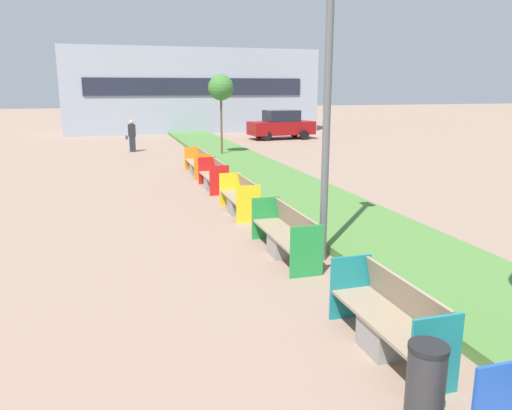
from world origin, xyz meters
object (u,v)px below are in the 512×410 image
object	(u,v)px
bench_teal_frame	(388,324)
bench_green_frame	(286,237)
street_lamp_post	(329,41)
pedestrian_walking	(132,136)
bench_red_frame	(214,178)
litter_bin	(425,389)
sapling_tree_far	(221,88)
bench_orange_frame	(198,165)
bench_yellow_frame	(240,200)
parked_car_distant	(281,125)

from	to	relation	value
bench_teal_frame	bench_green_frame	bearing A→B (deg)	89.93
street_lamp_post	pedestrian_walking	bearing A→B (deg)	98.37
bench_teal_frame	bench_red_frame	bearing A→B (deg)	90.00
bench_red_frame	litter_bin	xyz separation A→B (m)	(-0.49, -12.31, 0.10)
bench_red_frame	sapling_tree_far	world-z (taller)	sapling_tree_far
bench_orange_frame	bench_teal_frame	bearing A→B (deg)	-90.02
bench_red_frame	street_lamp_post	world-z (taller)	street_lamp_post
bench_teal_frame	litter_bin	xyz separation A→B (m)	(-0.49, -1.47, 0.10)
bench_red_frame	pedestrian_walking	bearing A→B (deg)	100.79
litter_bin	bench_teal_frame	bearing A→B (deg)	71.54
bench_green_frame	bench_yellow_frame	distance (m)	3.57
bench_teal_frame	street_lamp_post	size ratio (longest dim) A/B	0.28
bench_yellow_frame	sapling_tree_far	size ratio (longest dim) A/B	0.51
bench_orange_frame	litter_bin	size ratio (longest dim) A/B	2.56
bench_yellow_frame	pedestrian_walking	bearing A→B (deg)	98.27
bench_orange_frame	street_lamp_post	bearing A→B (deg)	-86.66
sapling_tree_far	pedestrian_walking	world-z (taller)	sapling_tree_far
bench_teal_frame	sapling_tree_far	distance (m)	18.72
bench_teal_frame	bench_yellow_frame	distance (m)	7.45
litter_bin	pedestrian_walking	distance (m)	23.31
bench_green_frame	bench_orange_frame	size ratio (longest dim) A/B	1.04
pedestrian_walking	litter_bin	bearing A→B (deg)	-86.08
bench_yellow_frame	sapling_tree_far	xyz separation A→B (m)	(1.95, 10.94, 2.89)
bench_teal_frame	bench_yellow_frame	xyz separation A→B (m)	(-0.00, 7.45, -0.00)
bench_green_frame	bench_yellow_frame	size ratio (longest dim) A/B	1.25
bench_yellow_frame	litter_bin	world-z (taller)	bench_yellow_frame
litter_bin	parked_car_distant	distance (m)	28.55
street_lamp_post	bench_green_frame	bearing A→B (deg)	143.86
bench_yellow_frame	pedestrian_walking	distance (m)	14.49
bench_yellow_frame	sapling_tree_far	bearing A→B (deg)	79.92
bench_green_frame	bench_red_frame	world-z (taller)	same
bench_teal_frame	pedestrian_walking	bearing A→B (deg)	95.47
bench_green_frame	parked_car_distant	size ratio (longest dim) A/B	0.57
bench_yellow_frame	street_lamp_post	world-z (taller)	street_lamp_post
bench_teal_frame	litter_bin	distance (m)	1.56
bench_red_frame	bench_yellow_frame	bearing A→B (deg)	-90.01
bench_red_frame	pedestrian_walking	xyz separation A→B (m)	(-2.09, 10.94, 0.47)
bench_green_frame	street_lamp_post	size ratio (longest dim) A/B	0.33
litter_bin	street_lamp_post	world-z (taller)	street_lamp_post
litter_bin	street_lamp_post	bearing A→B (deg)	77.30
bench_teal_frame	sapling_tree_far	world-z (taller)	sapling_tree_far
bench_teal_frame	sapling_tree_far	xyz separation A→B (m)	(1.94, 18.39, 2.89)
pedestrian_walking	bench_red_frame	bearing A→B (deg)	-79.21
bench_yellow_frame	bench_orange_frame	world-z (taller)	same
parked_car_distant	street_lamp_post	bearing A→B (deg)	-112.64
bench_green_frame	bench_red_frame	bearing A→B (deg)	90.04
sapling_tree_far	street_lamp_post	bearing A→B (deg)	-95.09
street_lamp_post	pedestrian_walking	size ratio (longest dim) A/B	4.48
pedestrian_walking	bench_orange_frame	bearing A→B (deg)	-75.19
bench_orange_frame	sapling_tree_far	bearing A→B (deg)	66.73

